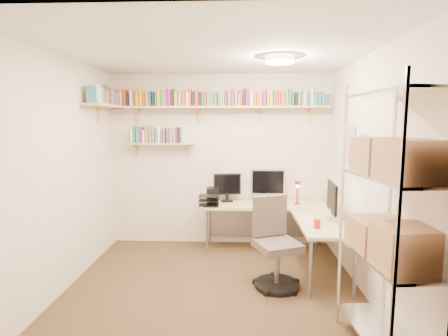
# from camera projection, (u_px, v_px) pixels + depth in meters

# --- Properties ---
(ground) EXTENTS (3.20, 3.20, 0.00)m
(ground) POSITION_uv_depth(u_px,v_px,m) (213.00, 288.00, 3.83)
(ground) COLOR #3F2C1B
(ground) RESTS_ON ground
(room_shell) EXTENTS (3.24, 3.04, 2.52)m
(room_shell) POSITION_uv_depth(u_px,v_px,m) (213.00, 147.00, 3.64)
(room_shell) COLOR beige
(room_shell) RESTS_ON ground
(wall_shelves) EXTENTS (3.12, 1.09, 0.80)m
(wall_shelves) POSITION_uv_depth(u_px,v_px,m) (189.00, 107.00, 4.88)
(wall_shelves) COLOR tan
(wall_shelves) RESTS_ON ground
(corner_desk) EXTENTS (1.77, 1.72, 1.15)m
(corner_desk) POSITION_uv_depth(u_px,v_px,m) (269.00, 208.00, 4.71)
(corner_desk) COLOR beige
(corner_desk) RESTS_ON ground
(office_chair) EXTENTS (0.57, 0.57, 0.99)m
(office_chair) POSITION_uv_depth(u_px,v_px,m) (275.00, 249.00, 3.85)
(office_chair) COLOR black
(office_chair) RESTS_ON ground
(wire_rack) EXTENTS (0.53, 0.96, 2.13)m
(wire_rack) POSITION_uv_depth(u_px,v_px,m) (394.00, 203.00, 2.58)
(wire_rack) COLOR silver
(wire_rack) RESTS_ON ground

